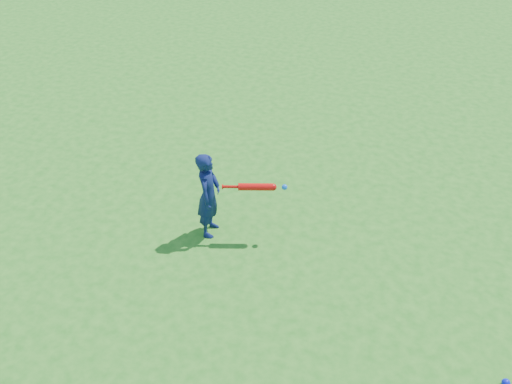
# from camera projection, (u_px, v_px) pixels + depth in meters

# --- Properties ---
(ground) EXTENTS (80.00, 80.00, 0.00)m
(ground) POSITION_uv_depth(u_px,v_px,m) (212.00, 234.00, 6.27)
(ground) COLOR #24721B
(ground) RESTS_ON ground
(child) EXTENTS (0.27, 0.38, 0.99)m
(child) POSITION_uv_depth(u_px,v_px,m) (209.00, 195.00, 6.01)
(child) COLOR #101A4C
(child) RESTS_ON ground
(ground_ball_blue) EXTENTS (0.07, 0.07, 0.07)m
(ground_ball_blue) POSITION_uv_depth(u_px,v_px,m) (506.00, 383.00, 4.67)
(ground_ball_blue) COLOR #0D16DD
(ground_ball_blue) RESTS_ON ground
(bat_swing) EXTENTS (0.66, 0.24, 0.08)m
(bat_swing) POSITION_uv_depth(u_px,v_px,m) (259.00, 187.00, 5.89)
(bat_swing) COLOR red
(bat_swing) RESTS_ON ground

